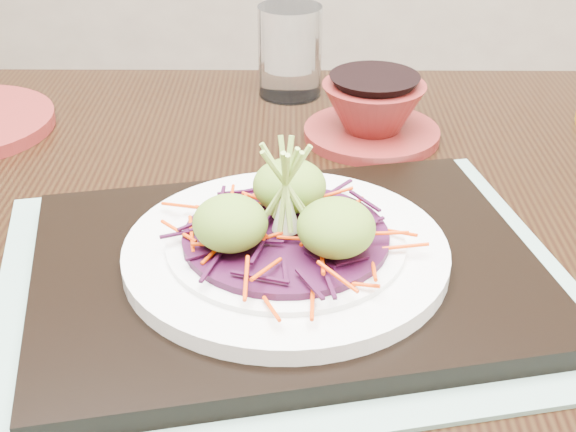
# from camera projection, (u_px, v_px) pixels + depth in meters

# --- Properties ---
(dining_table) EXTENTS (1.26, 0.89, 0.75)m
(dining_table) POSITION_uv_depth(u_px,v_px,m) (327.00, 339.00, 0.70)
(dining_table) COLOR black
(dining_table) RESTS_ON ground
(placemat) EXTENTS (0.49, 0.43, 0.00)m
(placemat) POSITION_uv_depth(u_px,v_px,m) (286.00, 280.00, 0.60)
(placemat) COLOR gray
(placemat) RESTS_ON dining_table
(serving_tray) EXTENTS (0.42, 0.36, 0.02)m
(serving_tray) POSITION_uv_depth(u_px,v_px,m) (286.00, 269.00, 0.59)
(serving_tray) COLOR black
(serving_tray) RESTS_ON placemat
(white_plate) EXTENTS (0.24, 0.24, 0.02)m
(white_plate) POSITION_uv_depth(u_px,v_px,m) (286.00, 251.00, 0.58)
(white_plate) COLOR white
(white_plate) RESTS_ON serving_tray
(cabbage_bed) EXTENTS (0.15, 0.15, 0.01)m
(cabbage_bed) POSITION_uv_depth(u_px,v_px,m) (286.00, 237.00, 0.58)
(cabbage_bed) COLOR #380B28
(cabbage_bed) RESTS_ON white_plate
(carrot_julienne) EXTENTS (0.18, 0.18, 0.01)m
(carrot_julienne) POSITION_uv_depth(u_px,v_px,m) (286.00, 228.00, 0.57)
(carrot_julienne) COLOR #E43904
(carrot_julienne) RESTS_ON cabbage_bed
(guacamole_scoops) EXTENTS (0.13, 0.11, 0.04)m
(guacamole_scoops) POSITION_uv_depth(u_px,v_px,m) (286.00, 212.00, 0.57)
(guacamole_scoops) COLOR olive
(guacamole_scoops) RESTS_ON cabbage_bed
(scallion_garnish) EXTENTS (0.05, 0.05, 0.08)m
(scallion_garnish) POSITION_uv_depth(u_px,v_px,m) (286.00, 189.00, 0.56)
(scallion_garnish) COLOR #91B548
(scallion_garnish) RESTS_ON cabbage_bed
(water_glass) EXTENTS (0.09, 0.09, 0.10)m
(water_glass) POSITION_uv_depth(u_px,v_px,m) (290.00, 51.00, 0.90)
(water_glass) COLOR white
(water_glass) RESTS_ON dining_table
(terracotta_bowl_set) EXTENTS (0.16, 0.16, 0.06)m
(terracotta_bowl_set) POSITION_uv_depth(u_px,v_px,m) (373.00, 114.00, 0.81)
(terracotta_bowl_set) COLOR maroon
(terracotta_bowl_set) RESTS_ON dining_table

